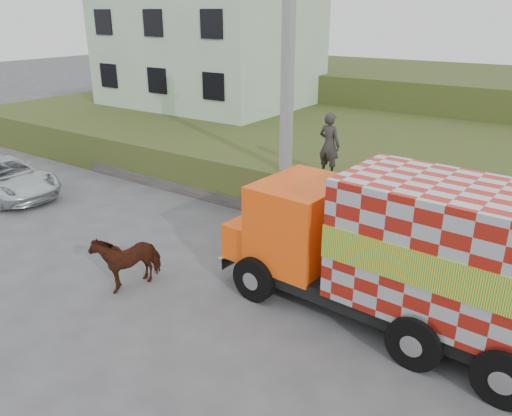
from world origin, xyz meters
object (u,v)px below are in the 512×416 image
Objects in this scene: utility_pole at (287,87)px; pedestrian at (329,145)px; suv at (4,177)px; cargo_truck at (405,252)px; cow at (127,258)px.

utility_pole is 4.11× the size of pedestrian.
pedestrian is (10.60, 4.46, 1.81)m from suv.
pedestrian reaches higher than cargo_truck.
suv is at bearing -178.80° from cow.
cow reaches higher than suv.
utility_pole reaches higher than pedestrian.
cow is at bearing -157.07° from cargo_truck.
pedestrian is (1.39, 0.20, -1.60)m from utility_pole.
cargo_truck is (5.26, -3.93, -2.39)m from utility_pole.
cargo_truck is 6.41m from cow.
cargo_truck is at bearing -36.80° from utility_pole.
utility_pole is 10.70m from suv.
utility_pole reaches higher than suv.
suv is at bearing -155.17° from utility_pole.
cargo_truck is at bearing 32.26° from cow.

